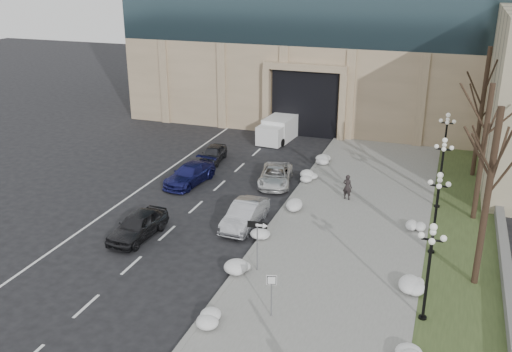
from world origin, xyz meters
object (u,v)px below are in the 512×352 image
at_px(car_a, 138,225).
at_px(lamppost_b, 437,202).
at_px(keep_sign, 272,287).
at_px(car_c, 190,174).
at_px(one_way_sign, 261,231).
at_px(pedestrian, 347,187).
at_px(car_b, 245,215).
at_px(lamppost_a, 430,259).
at_px(car_d, 275,175).
at_px(lamppost_c, 442,163).
at_px(lamppost_d, 446,135).
at_px(car_e, 213,154).
at_px(box_truck, 281,128).

distance_m(car_a, lamppost_b, 16.64).
xyz_separation_m(car_a, keep_sign, (9.68, -5.04, 0.84)).
height_order(car_c, one_way_sign, one_way_sign).
height_order(car_c, pedestrian, pedestrian).
bearing_deg(one_way_sign, car_b, 113.03).
height_order(keep_sign, lamppost_a, lamppost_a).
xyz_separation_m(car_b, one_way_sign, (2.65, -4.88, 1.61)).
height_order(car_a, pedestrian, pedestrian).
distance_m(car_d, lamppost_c, 11.42).
height_order(pedestrian, lamppost_d, lamppost_d).
relative_size(car_a, car_e, 1.18).
bearing_deg(lamppost_a, car_b, 149.22).
relative_size(car_e, box_truck, 0.58).
height_order(car_d, lamppost_b, lamppost_b).
distance_m(car_b, lamppost_c, 12.85).
bearing_deg(lamppost_c, car_b, -148.70).
height_order(box_truck, one_way_sign, one_way_sign).
relative_size(car_d, lamppost_a, 0.99).
bearing_deg(lamppost_a, lamppost_d, 90.00).
height_order(car_a, one_way_sign, one_way_sign).
distance_m(keep_sign, lamppost_a, 6.90).
distance_m(car_a, car_b, 6.32).
bearing_deg(box_truck, car_c, -97.41).
height_order(car_c, box_truck, box_truck).
bearing_deg(lamppost_b, car_c, 162.95).
height_order(car_e, pedestrian, pedestrian).
xyz_separation_m(car_b, pedestrian, (5.06, 5.87, 0.23)).
bearing_deg(pedestrian, car_a, 55.87).
bearing_deg(car_c, car_d, 26.69).
relative_size(car_d, car_e, 1.24).
bearing_deg(keep_sign, pedestrian, 71.79).
distance_m(pedestrian, box_truck, 14.75).
xyz_separation_m(pedestrian, lamppost_a, (5.74, -12.30, 2.09)).
relative_size(car_b, lamppost_d, 0.96).
relative_size(car_c, lamppost_b, 1.02).
bearing_deg(lamppost_d, car_a, -134.27).
distance_m(car_c, lamppost_c, 17.18).
xyz_separation_m(car_b, car_d, (-0.34, 7.21, -0.10)).
xyz_separation_m(box_truck, keep_sign, (7.61, -26.56, 0.63)).
bearing_deg(car_c, one_way_sign, -40.77).
relative_size(one_way_sign, lamppost_c, 0.60).
distance_m(car_e, box_truck, 8.50).
height_order(keep_sign, lamppost_b, lamppost_b).
bearing_deg(one_way_sign, keep_sign, -69.77).
bearing_deg(pedestrian, lamppost_d, -114.70).
bearing_deg(car_d, lamppost_b, -43.49).
bearing_deg(box_truck, lamppost_d, -14.14).
bearing_deg(car_a, lamppost_c, 35.90).
relative_size(car_a, car_d, 0.95).
height_order(box_truck, lamppost_d, lamppost_d).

